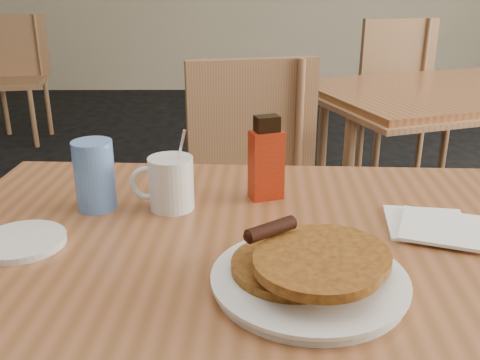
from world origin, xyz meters
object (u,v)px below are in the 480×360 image
chair_wall_extra (17,67)px  syrup_bottle (266,161)px  pancake_plate (310,272)px  blue_tumbler (95,175)px  main_table (274,267)px  neighbor_table (453,98)px  chair_neighbor_far (400,93)px  chair_main_far (253,184)px  coffee_mug (170,182)px

chair_wall_extra → syrup_bottle: syrup_bottle is taller
pancake_plate → blue_tumbler: bearing=142.6°
main_table → pancake_plate: pancake_plate is taller
chair_wall_extra → neighbor_table: bearing=-46.8°
main_table → syrup_bottle: (-0.00, 0.21, 0.12)m
chair_neighbor_far → blue_tumbler: bearing=-131.6°
main_table → chair_main_far: 0.78m
chair_wall_extra → blue_tumbler: chair_wall_extra is taller
pancake_plate → coffee_mug: (-0.23, 0.28, 0.03)m
pancake_plate → syrup_bottle: (-0.05, 0.33, 0.05)m
neighbor_table → chair_main_far: (-0.84, -0.58, -0.15)m
main_table → coffee_mug: 0.27m
chair_neighbor_far → blue_tumbler: size_ratio=7.08×
main_table → pancake_plate: bearing=-71.4°
chair_wall_extra → coffee_mug: bearing=-74.3°
main_table → blue_tumbler: blue_tumbler is taller
syrup_bottle → coffee_mug: bearing=176.8°
chair_neighbor_far → blue_tumbler: 2.28m
chair_wall_extra → syrup_bottle: 3.45m
chair_neighbor_far → chair_wall_extra: bearing=146.0°
main_table → chair_neighbor_far: bearing=68.1°
main_table → pancake_plate: 0.15m
neighbor_table → pancake_plate: bearing=-118.2°
pancake_plate → chair_wall_extra: bearing=117.2°
blue_tumbler → neighbor_table: bearing=45.5°
main_table → blue_tumbler: (-0.33, 0.16, 0.11)m
chair_main_far → chair_neighbor_far: (0.85, 1.33, 0.01)m
chair_main_far → syrup_bottle: bearing=-101.6°
neighbor_table → syrup_bottle: syrup_bottle is taller
syrup_bottle → blue_tumbler: bearing=169.9°
chair_main_far → chair_wall_extra: (-1.67, 2.44, -0.02)m
neighbor_table → chair_neighbor_far: (0.01, 0.75, -0.13)m
coffee_mug → blue_tumbler: (-0.14, 0.00, 0.01)m
pancake_plate → chair_neighbor_far: bearing=70.1°
neighbor_table → chair_wall_extra: size_ratio=1.48×
main_table → coffee_mug: (-0.19, 0.16, 0.09)m
chair_main_far → coffee_mug: chair_main_far is taller
neighbor_table → coffee_mug: bearing=-130.7°
main_table → chair_neighbor_far: (0.85, 2.10, -0.14)m
coffee_mug → blue_tumbler: size_ratio=1.20×
neighbor_table → chair_neighbor_far: 0.76m
chair_neighbor_far → blue_tumbler: (-1.18, -1.94, 0.25)m
syrup_bottle → chair_wall_extra: bearing=101.0°
pancake_plate → blue_tumbler: size_ratio=2.13×
chair_main_far → chair_wall_extra: size_ratio=1.03×
chair_main_far → syrup_bottle: size_ratio=5.47×
chair_wall_extra → blue_tumbler: 3.34m
neighbor_table → chair_wall_extra: chair_wall_extra is taller
main_table → blue_tumbler: bearing=154.2°
chair_neighbor_far → chair_main_far: bearing=-132.9°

